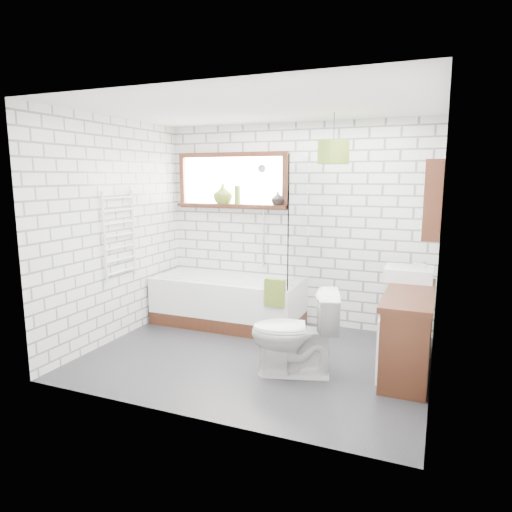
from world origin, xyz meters
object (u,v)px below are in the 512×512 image
at_px(bathtub, 228,301).
at_px(basin, 409,274).
at_px(vanity, 409,331).
at_px(toilet, 294,333).
at_px(pendant, 333,152).

height_order(bathtub, basin, basin).
relative_size(vanity, basin, 2.82).
bearing_deg(toilet, basin, 122.04).
distance_m(basin, toilet, 1.46).
relative_size(vanity, toilet, 1.65).
height_order(bathtub, pendant, pendant).
distance_m(bathtub, vanity, 2.30).
height_order(toilet, pendant, pendant).
height_order(basin, toilet, basin).
relative_size(basin, pendant, 1.48).
bearing_deg(vanity, basin, 96.84).
relative_size(toilet, pendant, 2.53).
height_order(vanity, toilet, toilet).
bearing_deg(vanity, toilet, -151.38).
bearing_deg(basin, pendant, -167.18).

